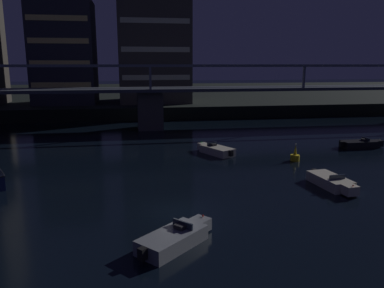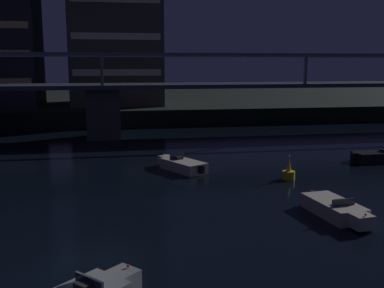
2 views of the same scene
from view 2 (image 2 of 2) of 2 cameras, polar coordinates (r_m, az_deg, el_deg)
The scene contains 8 objects.
ground_plane at distance 20.35m, azimuth -11.76°, elevation -13.83°, with size 400.00×400.00×0.00m, color black.
far_riverbank at distance 99.84m, azimuth -10.69°, elevation 5.69°, with size 240.00×80.00×2.20m, color black.
river_bridge at distance 51.72m, azimuth -11.08°, elevation 5.74°, with size 95.98×6.40×9.38m.
tower_central at distance 71.40m, azimuth -9.61°, elevation 14.92°, with size 13.12×13.65×24.98m.
speedboat_near_right at distance 26.07m, azimuth 17.58°, elevation -7.76°, with size 2.23×5.23×1.16m.
speedboat_mid_center at distance 35.48m, azimuth -1.28°, elevation -2.64°, with size 3.49×4.90×1.16m.
speedboat_mid_right at distance 41.98m, azimuth 22.38°, elevation -1.43°, with size 5.20×1.89×1.16m.
channel_buoy at distance 33.41m, azimuth 12.01°, elevation -3.54°, with size 0.90×0.90×1.76m.
Camera 2 is at (0.72, -18.65, 8.12)m, focal length 42.58 mm.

